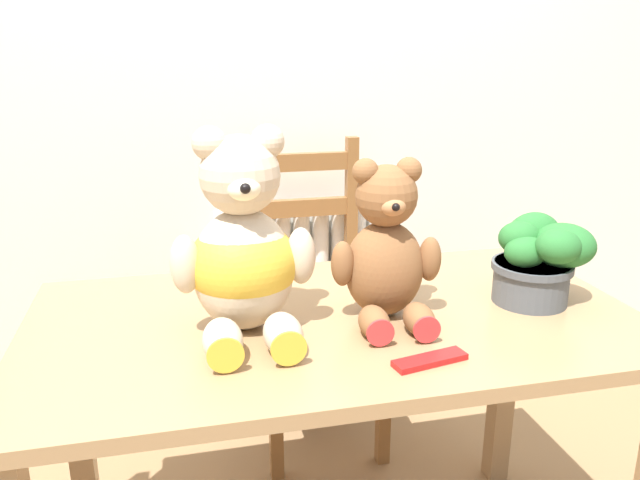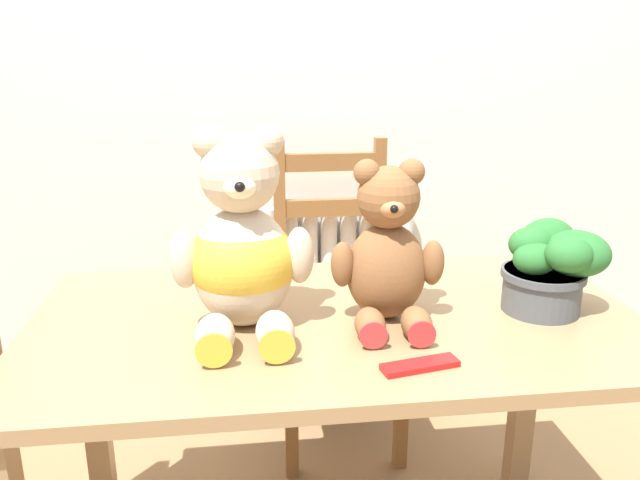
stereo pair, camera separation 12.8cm
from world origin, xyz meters
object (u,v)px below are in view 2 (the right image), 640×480
Objects in this scene: teddy_bear_right at (388,253)px; potted_plant at (551,264)px; wooden_chair_behind at (335,299)px; teddy_bear_left at (242,250)px; chocolate_bar at (420,365)px.

teddy_bear_right is 1.55× the size of potted_plant.
teddy_bear_left is at bearing 67.55° from wooden_chair_behind.
chocolate_bar is at bearing 97.35° from teddy_bear_right.
chocolate_bar is (0.01, -0.96, 0.27)m from wooden_chair_behind.
teddy_bear_right is (0.30, -0.00, -0.02)m from teddy_bear_left.
teddy_bear_left is at bearing 3.73° from teddy_bear_right.
potted_plant is 0.43m from chocolate_bar.
teddy_bear_left is at bearing 144.19° from chocolate_bar.
potted_plant is at bearing -179.93° from teddy_bear_left.
potted_plant is (0.37, 0.00, -0.04)m from teddy_bear_right.
teddy_bear_left is 2.88× the size of chocolate_bar.
teddy_bear_left is 0.30m from teddy_bear_right.
chocolate_bar is at bearing -147.39° from potted_plant.
chocolate_bar is (0.01, -0.22, -0.14)m from teddy_bear_right.
potted_plant is (0.67, 0.00, -0.06)m from teddy_bear_left.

